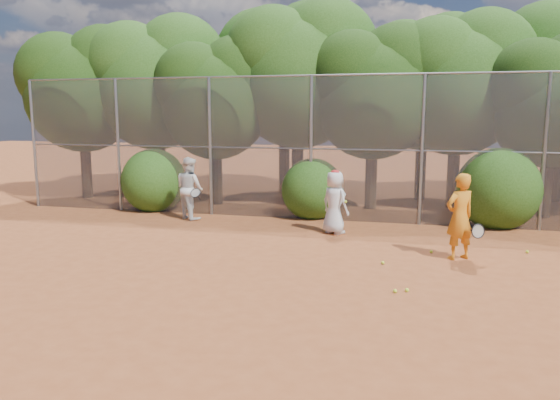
# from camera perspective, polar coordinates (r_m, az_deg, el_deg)

# --- Properties ---
(ground) EXTENTS (80.00, 80.00, 0.00)m
(ground) POSITION_cam_1_polar(r_m,az_deg,el_deg) (9.66, 2.12, -9.00)
(ground) COLOR brown
(ground) RESTS_ON ground
(fence_back) EXTENTS (20.05, 0.09, 4.03)m
(fence_back) POSITION_cam_1_polar(r_m,az_deg,el_deg) (15.15, 6.54, 5.48)
(fence_back) COLOR gray
(fence_back) RESTS_ON ground
(tree_0) EXTENTS (4.38, 3.81, 6.00)m
(tree_0) POSITION_cam_1_polar(r_m,az_deg,el_deg) (20.48, -19.84, 11.22)
(tree_0) COLOR black
(tree_0) RESTS_ON ground
(tree_1) EXTENTS (4.64, 4.03, 6.35)m
(tree_1) POSITION_cam_1_polar(r_m,az_deg,el_deg) (19.66, -12.83, 12.31)
(tree_1) COLOR black
(tree_1) RESTS_ON ground
(tree_2) EXTENTS (3.99, 3.47, 5.47)m
(tree_2) POSITION_cam_1_polar(r_m,az_deg,el_deg) (17.99, -6.59, 10.94)
(tree_2) COLOR black
(tree_2) RESTS_ON ground
(tree_3) EXTENTS (4.89, 4.26, 6.70)m
(tree_3) POSITION_cam_1_polar(r_m,az_deg,el_deg) (18.29, 2.11, 13.51)
(tree_3) COLOR black
(tree_3) RESTS_ON ground
(tree_4) EXTENTS (4.19, 3.64, 5.73)m
(tree_4) POSITION_cam_1_polar(r_m,az_deg,el_deg) (17.28, 9.93, 11.52)
(tree_4) COLOR black
(tree_4) RESTS_ON ground
(tree_5) EXTENTS (4.51, 3.92, 6.17)m
(tree_5) POSITION_cam_1_polar(r_m,az_deg,el_deg) (18.08, 18.27, 12.01)
(tree_5) COLOR black
(tree_5) RESTS_ON ground
(tree_6) EXTENTS (3.86, 3.36, 5.29)m
(tree_6) POSITION_cam_1_polar(r_m,az_deg,el_deg) (17.40, 26.72, 9.72)
(tree_6) COLOR black
(tree_6) RESTS_ON ground
(tree_9) EXTENTS (4.83, 4.20, 6.62)m
(tree_9) POSITION_cam_1_polar(r_m,az_deg,el_deg) (22.18, -12.44, 12.40)
(tree_9) COLOR black
(tree_9) RESTS_ON ground
(tree_10) EXTENTS (5.15, 4.48, 7.06)m
(tree_10) POSITION_cam_1_polar(r_m,az_deg,el_deg) (20.67, 0.66, 13.66)
(tree_10) COLOR black
(tree_10) RESTS_ON ground
(tree_11) EXTENTS (4.64, 4.03, 6.35)m
(tree_11) POSITION_cam_1_polar(r_m,az_deg,el_deg) (19.65, 15.00, 12.23)
(tree_11) COLOR black
(tree_11) RESTS_ON ground
(bush_0) EXTENTS (2.00, 2.00, 2.00)m
(bush_0) POSITION_cam_1_polar(r_m,az_deg,el_deg) (17.33, -13.05, 2.27)
(bush_0) COLOR #214611
(bush_0) RESTS_ON ground
(bush_1) EXTENTS (1.80, 1.80, 1.80)m
(bush_1) POSITION_cam_1_polar(r_m,az_deg,el_deg) (15.70, 3.42, 1.43)
(bush_1) COLOR #214611
(bush_1) RESTS_ON ground
(bush_2) EXTENTS (2.20, 2.20, 2.20)m
(bush_2) POSITION_cam_1_polar(r_m,az_deg,el_deg) (15.54, 21.86, 1.44)
(bush_2) COLOR #214611
(bush_2) RESTS_ON ground
(player_yellow) EXTENTS (0.89, 0.73, 1.79)m
(player_yellow) POSITION_cam_1_polar(r_m,az_deg,el_deg) (11.78, 18.27, -1.66)
(player_yellow) COLOR orange
(player_yellow) RESTS_ON ground
(player_teen) EXTENTS (0.92, 0.84, 1.60)m
(player_teen) POSITION_cam_1_polar(r_m,az_deg,el_deg) (13.65, 5.74, -0.22)
(player_teen) COLOR silver
(player_teen) RESTS_ON ground
(player_white) EXTENTS (1.08, 1.03, 1.76)m
(player_white) POSITION_cam_1_polar(r_m,az_deg,el_deg) (15.66, -9.42, 1.23)
(player_white) COLOR silver
(player_white) RESTS_ON ground
(ball_0) EXTENTS (0.07, 0.07, 0.07)m
(ball_0) POSITION_cam_1_polar(r_m,az_deg,el_deg) (11.17, 10.70, -6.46)
(ball_0) COLOR #D0F02B
(ball_0) RESTS_ON ground
(ball_1) EXTENTS (0.07, 0.07, 0.07)m
(ball_1) POSITION_cam_1_polar(r_m,az_deg,el_deg) (12.98, 24.42, -4.94)
(ball_1) COLOR #D0F02B
(ball_1) RESTS_ON ground
(ball_2) EXTENTS (0.07, 0.07, 0.07)m
(ball_2) POSITION_cam_1_polar(r_m,az_deg,el_deg) (9.60, 13.12, -9.16)
(ball_2) COLOR #D0F02B
(ball_2) RESTS_ON ground
(ball_4) EXTENTS (0.07, 0.07, 0.07)m
(ball_4) POSITION_cam_1_polar(r_m,az_deg,el_deg) (9.51, 11.93, -9.29)
(ball_4) COLOR #D0F02B
(ball_4) RESTS_ON ground
(ball_5) EXTENTS (0.07, 0.07, 0.07)m
(ball_5) POSITION_cam_1_polar(r_m,az_deg,el_deg) (12.27, 15.52, -5.22)
(ball_5) COLOR #D0F02B
(ball_5) RESTS_ON ground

